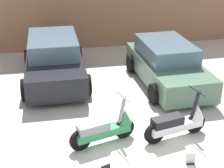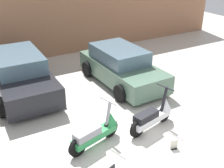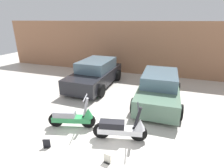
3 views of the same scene
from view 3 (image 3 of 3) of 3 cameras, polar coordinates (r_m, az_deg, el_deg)
ground_plane at (r=5.08m, az=-11.24°, el=-21.48°), size 28.00×28.00×0.00m
wall_back at (r=11.34m, az=8.32°, el=11.41°), size 19.60×0.12×3.28m
scooter_front_left at (r=5.91m, az=-12.39°, el=-10.35°), size 1.53×0.71×1.09m
scooter_front_right at (r=5.24m, az=3.38°, el=-14.09°), size 1.58×0.68×1.11m
car_rear_left at (r=9.32m, az=-5.40°, el=3.36°), size 1.99×4.03×1.36m
car_rear_center at (r=7.63m, az=15.03°, el=-1.46°), size 1.90×3.81×1.28m
placard_near_left_scooter at (r=5.43m, az=-20.54°, el=-17.84°), size 0.20×0.17×0.26m
placard_near_right_scooter at (r=4.71m, az=-1.58°, el=-23.17°), size 0.20×0.15×0.26m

